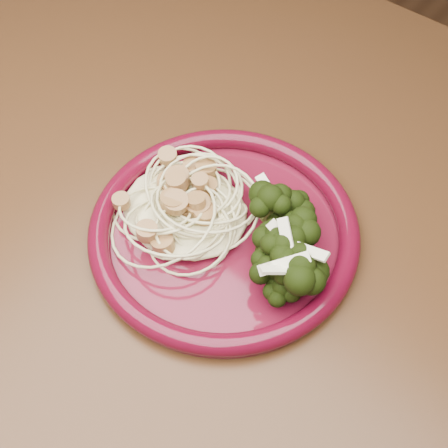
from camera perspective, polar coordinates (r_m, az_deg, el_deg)
dining_table at (r=0.65m, az=4.34°, el=-7.58°), size 1.20×0.80×0.75m
dinner_plate at (r=0.57m, az=-0.00°, el=-0.65°), size 0.27×0.27×0.02m
spaghetti_pile at (r=0.57m, az=-3.63°, el=1.78°), size 0.13×0.12×0.03m
scallop_cluster at (r=0.55m, az=-3.80°, el=3.89°), size 0.13×0.13×0.04m
broccoli_pile at (r=0.54m, az=4.74°, el=-1.82°), size 0.10×0.15×0.05m
onion_garnish at (r=0.51m, az=4.96°, el=0.05°), size 0.07×0.09×0.05m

